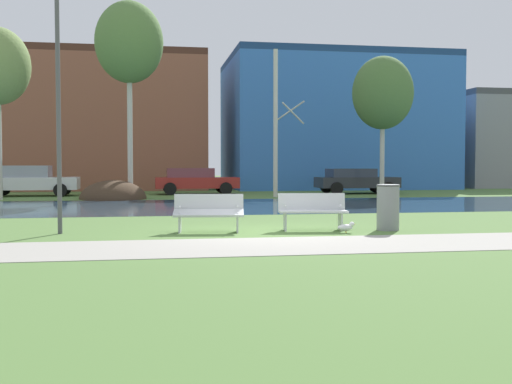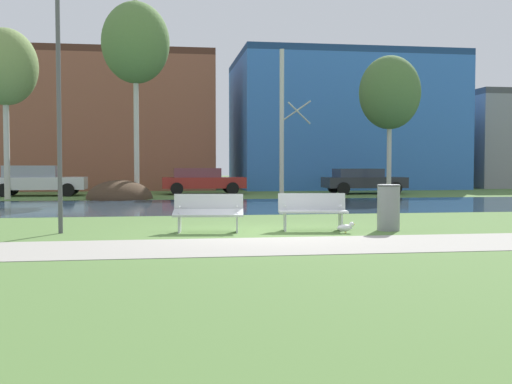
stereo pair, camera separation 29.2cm
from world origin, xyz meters
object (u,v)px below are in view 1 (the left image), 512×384
(bench_left, at_px, (209,212))
(parked_van_nearest_white, at_px, (29,180))
(parked_hatch_third_dark, at_px, (355,180))
(seagull, at_px, (346,227))
(bench_right, at_px, (313,210))
(streetlamp, at_px, (58,49))
(trash_bin, at_px, (388,207))
(parked_sedan_second_red, at_px, (195,180))

(bench_left, height_order, parked_van_nearest_white, parked_van_nearest_white)
(bench_left, bearing_deg, parked_hatch_third_dark, 61.52)
(parked_van_nearest_white, bearing_deg, seagull, -60.67)
(bench_left, xyz_separation_m, parked_van_nearest_white, (-7.18, 17.52, 0.31))
(bench_right, bearing_deg, parked_hatch_third_dark, 68.16)
(parked_van_nearest_white, bearing_deg, bench_right, -61.20)
(seagull, height_order, streetlamp, streetlamp)
(trash_bin, xyz_separation_m, parked_van_nearest_white, (-11.40, 17.80, 0.22))
(trash_bin, xyz_separation_m, seagull, (-1.16, -0.42, -0.43))
(bench_right, relative_size, seagull, 3.88)
(parked_hatch_third_dark, bearing_deg, parked_van_nearest_white, 179.29)
(bench_right, xyz_separation_m, trash_bin, (1.76, -0.27, 0.09))
(bench_left, height_order, streetlamp, streetlamp)
(parked_hatch_third_dark, bearing_deg, bench_right, -111.84)
(bench_left, xyz_separation_m, parked_hatch_third_dark, (9.39, 17.32, 0.25))
(streetlamp, bearing_deg, parked_sedan_second_red, 76.54)
(parked_sedan_second_red, bearing_deg, parked_hatch_third_dark, -5.59)
(bench_right, distance_m, parked_van_nearest_white, 20.00)
(parked_van_nearest_white, xyz_separation_m, parked_sedan_second_red, (8.15, 0.62, -0.06))
(bench_right, xyz_separation_m, seagull, (0.60, -0.69, -0.34))
(bench_right, distance_m, seagull, 0.98)
(bench_left, xyz_separation_m, trash_bin, (4.22, -0.27, 0.09))
(bench_right, distance_m, trash_bin, 1.79)
(bench_right, height_order, streetlamp, streetlamp)
(parked_hatch_third_dark, bearing_deg, seagull, -109.39)
(seagull, height_order, parked_sedan_second_red, parked_sedan_second_red)
(parked_sedan_second_red, xyz_separation_m, parked_hatch_third_dark, (8.43, -0.82, -0.01))
(parked_van_nearest_white, distance_m, parked_hatch_third_dark, 16.58)
(streetlamp, distance_m, parked_van_nearest_white, 18.02)
(trash_bin, xyz_separation_m, parked_hatch_third_dark, (5.18, 17.59, 0.16))
(bench_left, height_order, trash_bin, trash_bin)
(parked_hatch_third_dark, bearing_deg, parked_sedan_second_red, 174.41)
(trash_bin, relative_size, parked_van_nearest_white, 0.24)
(bench_left, relative_size, parked_van_nearest_white, 0.37)
(trash_bin, height_order, parked_hatch_third_dark, parked_hatch_third_dark)
(bench_right, bearing_deg, seagull, -49.06)
(seagull, bearing_deg, streetlamp, 171.63)
(trash_bin, height_order, streetlamp, streetlamp)
(seagull, relative_size, parked_sedan_second_red, 0.10)
(bench_right, bearing_deg, parked_sedan_second_red, 94.69)
(bench_right, relative_size, parked_van_nearest_white, 0.37)
(seagull, xyz_separation_m, streetlamp, (-6.37, 0.94, 3.98))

